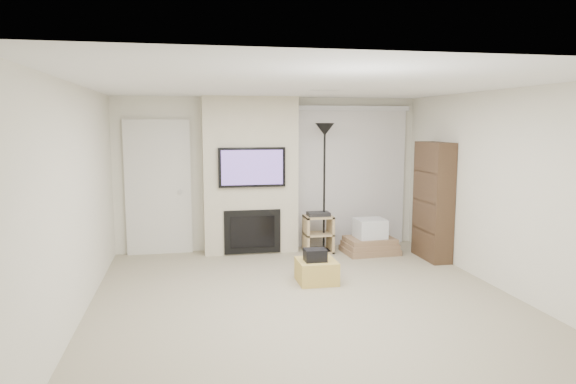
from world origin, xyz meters
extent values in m
cube|color=tan|center=(0.00, 0.00, 0.00)|extent=(5.00, 5.50, 0.00)
cube|color=white|center=(0.00, 0.00, 2.50)|extent=(5.00, 5.50, 0.00)
cube|color=silver|center=(0.00, 2.75, 1.25)|extent=(5.00, 0.00, 2.50)
cube|color=silver|center=(0.00, -2.75, 1.25)|extent=(5.00, 0.00, 2.50)
cube|color=silver|center=(-2.50, 0.00, 1.25)|extent=(0.00, 5.50, 2.50)
cube|color=silver|center=(2.50, 0.00, 1.25)|extent=(0.00, 5.50, 2.50)
cube|color=silver|center=(0.40, 0.80, 2.50)|extent=(0.35, 0.18, 0.01)
cube|color=tan|center=(0.29, 0.74, 0.15)|extent=(0.50, 0.50, 0.30)
cube|color=black|center=(0.26, 0.70, 0.38)|extent=(0.28, 0.22, 0.16)
cube|color=beige|center=(-0.35, 2.55, 1.25)|extent=(1.50, 0.40, 2.50)
cube|color=black|center=(-0.35, 2.32, 1.40)|extent=(1.05, 0.06, 0.62)
cube|color=#553E82|center=(-0.35, 2.29, 1.40)|extent=(0.96, 0.00, 0.54)
cube|color=black|center=(-0.35, 2.34, 0.37)|extent=(0.90, 0.04, 0.70)
cube|color=black|center=(-0.35, 2.32, 0.37)|extent=(0.70, 0.02, 0.50)
cube|color=silver|center=(-1.80, 2.71, 1.07)|extent=(1.02, 0.08, 2.14)
cube|color=beige|center=(-1.80, 2.72, 1.02)|extent=(0.90, 0.05, 2.05)
cylinder|color=silver|center=(-1.46, 2.67, 1.00)|extent=(0.07, 0.06, 0.07)
cube|color=silver|center=(1.40, 2.69, 2.33)|extent=(1.98, 0.10, 0.08)
cube|color=silver|center=(1.40, 2.70, 1.15)|extent=(1.90, 0.03, 2.29)
cylinder|color=black|center=(0.81, 2.29, 0.02)|extent=(0.31, 0.31, 0.03)
cylinder|color=black|center=(0.81, 2.29, 0.99)|extent=(0.03, 0.03, 1.94)
cone|color=black|center=(0.81, 2.29, 1.99)|extent=(0.31, 0.31, 0.20)
cube|color=tan|center=(0.51, 2.29, 0.30)|extent=(0.04, 0.38, 0.60)
cube|color=tan|center=(0.92, 2.29, 0.30)|extent=(0.04, 0.38, 0.60)
cube|color=tan|center=(0.72, 2.29, 0.01)|extent=(0.45, 0.38, 0.03)
cube|color=tan|center=(0.72, 2.29, 0.30)|extent=(0.45, 0.38, 0.03)
cube|color=tan|center=(0.72, 2.29, 0.58)|extent=(0.45, 0.38, 0.03)
cube|color=black|center=(0.72, 2.29, 0.63)|extent=(0.35, 0.25, 0.06)
cube|color=#8C6C4E|center=(1.52, 2.07, 0.05)|extent=(0.87, 0.68, 0.09)
cube|color=#8C6C4E|center=(1.52, 2.07, 0.13)|extent=(0.82, 0.63, 0.08)
cube|color=#8C6C4E|center=(1.52, 2.07, 0.21)|extent=(0.78, 0.59, 0.08)
cube|color=silver|center=(1.52, 2.07, 0.41)|extent=(0.48, 0.43, 0.31)
cube|color=#3A281A|center=(2.34, 1.57, 0.90)|extent=(0.30, 0.80, 1.80)
cube|color=#3A281A|center=(2.32, 1.57, 0.45)|extent=(0.26, 0.72, 0.02)
cube|color=#3A281A|center=(2.32, 1.57, 0.90)|extent=(0.26, 0.72, 0.02)
cube|color=#3A281A|center=(2.32, 1.57, 1.35)|extent=(0.26, 0.72, 0.02)
camera|label=1|loc=(-1.35, -5.61, 2.09)|focal=32.00mm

